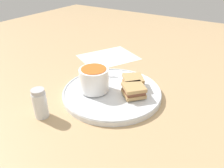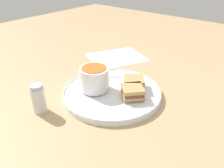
{
  "view_description": "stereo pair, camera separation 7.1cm",
  "coord_description": "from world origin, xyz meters",
  "px_view_note": "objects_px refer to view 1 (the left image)",
  "views": [
    {
      "loc": [
        -0.33,
        0.52,
        0.4
      ],
      "look_at": [
        0.0,
        0.0,
        0.04
      ],
      "focal_mm": 35.0,
      "sensor_mm": 36.0,
      "label": 1
    },
    {
      "loc": [
        -0.39,
        0.48,
        0.4
      ],
      "look_at": [
        0.0,
        0.0,
        0.04
      ],
      "focal_mm": 35.0,
      "sensor_mm": 36.0,
      "label": 2
    }
  ],
  "objects_px": {
    "spoon": "(92,78)",
    "sandwich_half_near": "(134,90)",
    "salt_shaker": "(40,103)",
    "sandwich_half_far": "(133,81)",
    "soup_bowl": "(94,79)"
  },
  "relations": [
    {
      "from": "spoon",
      "to": "salt_shaker",
      "type": "relative_size",
      "value": 1.09
    },
    {
      "from": "sandwich_half_near",
      "to": "salt_shaker",
      "type": "relative_size",
      "value": 1.0
    },
    {
      "from": "spoon",
      "to": "sandwich_half_far",
      "type": "relative_size",
      "value": 1.09
    },
    {
      "from": "soup_bowl",
      "to": "salt_shaker",
      "type": "distance_m",
      "value": 0.18
    },
    {
      "from": "soup_bowl",
      "to": "spoon",
      "type": "relative_size",
      "value": 0.97
    },
    {
      "from": "spoon",
      "to": "sandwich_half_near",
      "type": "height_order",
      "value": "sandwich_half_near"
    },
    {
      "from": "sandwich_half_near",
      "to": "salt_shaker",
      "type": "xyz_separation_m",
      "value": [
        0.18,
        0.22,
        0.01
      ]
    },
    {
      "from": "soup_bowl",
      "to": "sandwich_half_near",
      "type": "distance_m",
      "value": 0.13
    },
    {
      "from": "sandwich_half_far",
      "to": "salt_shaker",
      "type": "xyz_separation_m",
      "value": [
        0.15,
        0.26,
        0.01
      ]
    },
    {
      "from": "soup_bowl",
      "to": "sandwich_half_near",
      "type": "relative_size",
      "value": 1.05
    },
    {
      "from": "spoon",
      "to": "sandwich_half_far",
      "type": "height_order",
      "value": "sandwich_half_far"
    },
    {
      "from": "sandwich_half_far",
      "to": "soup_bowl",
      "type": "bearing_deg",
      "value": 43.48
    },
    {
      "from": "salt_shaker",
      "to": "soup_bowl",
      "type": "bearing_deg",
      "value": -108.59
    },
    {
      "from": "sandwich_half_near",
      "to": "salt_shaker",
      "type": "height_order",
      "value": "salt_shaker"
    },
    {
      "from": "spoon",
      "to": "sandwich_half_near",
      "type": "distance_m",
      "value": 0.18
    }
  ]
}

